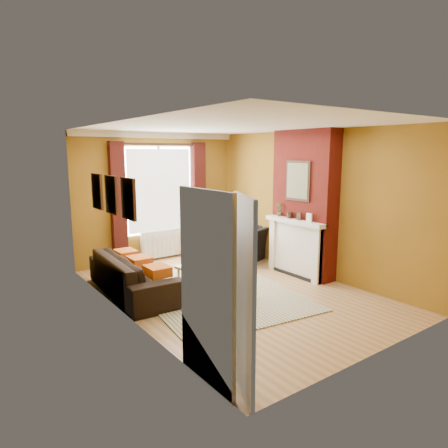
{
  "coord_description": "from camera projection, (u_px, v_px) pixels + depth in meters",
  "views": [
    {
      "loc": [
        -3.98,
        -5.29,
        2.38
      ],
      "look_at": [
        0.0,
        0.25,
        1.15
      ],
      "focal_mm": 32.0,
      "sensor_mm": 36.0,
      "label": 1
    }
  ],
  "objects": [
    {
      "name": "book_a",
      "position": [
        210.0,
        272.0,
        6.75
      ],
      "size": [
        0.28,
        0.3,
        0.02
      ],
      "primitive_type": "imported",
      "rotation": [
        0.0,
        0.0,
        0.54
      ],
      "color": "#999999",
      "rests_on": "coffee_table"
    },
    {
      "name": "striped_rug",
      "position": [
        213.0,
        291.0,
        6.92
      ],
      "size": [
        2.79,
        3.59,
        0.02
      ],
      "rotation": [
        0.0,
        0.0,
        -0.12
      ],
      "color": "#376699",
      "rests_on": "ground"
    },
    {
      "name": "sofa",
      "position": [
        134.0,
        274.0,
        6.78
      ],
      "size": [
        1.0,
        2.32,
        0.67
      ],
      "primitive_type": "imported",
      "rotation": [
        0.0,
        0.0,
        1.52
      ],
      "color": "black",
      "rests_on": "ground"
    },
    {
      "name": "room_walls",
      "position": [
        251.0,
        208.0,
        7.28
      ],
      "size": [
        3.82,
        5.54,
        2.83
      ],
      "color": "#88601A",
      "rests_on": "ground"
    },
    {
      "name": "ground",
      "position": [
        232.0,
        291.0,
        6.93
      ],
      "size": [
        5.5,
        5.5,
        0.0
      ],
      "primitive_type": "plane",
      "color": "olive",
      "rests_on": "ground"
    },
    {
      "name": "book_b",
      "position": [
        194.0,
        263.0,
        7.29
      ],
      "size": [
        0.31,
        0.35,
        0.02
      ],
      "primitive_type": "imported",
      "rotation": [
        0.0,
        0.0,
        -0.43
      ],
      "color": "#999999",
      "rests_on": "coffee_table"
    },
    {
      "name": "coffee_table",
      "position": [
        207.0,
        271.0,
        7.01
      ],
      "size": [
        0.78,
        1.19,
        0.36
      ],
      "rotation": [
        0.0,
        0.0,
        0.23
      ],
      "color": "tan",
      "rests_on": "ground"
    },
    {
      "name": "mug",
      "position": [
        217.0,
        265.0,
        7.06
      ],
      "size": [
        0.13,
        0.13,
        0.1
      ],
      "primitive_type": "imported",
      "rotation": [
        0.0,
        0.0,
        0.36
      ],
      "color": "#999999",
      "rests_on": "coffee_table"
    },
    {
      "name": "wicker_stool",
      "position": [
        194.0,
        248.0,
        9.01
      ],
      "size": [
        0.47,
        0.47,
        0.5
      ],
      "rotation": [
        0.0,
        0.0,
        -0.18
      ],
      "color": "#9A7143",
      "rests_on": "ground"
    },
    {
      "name": "floor_lamp",
      "position": [
        226.0,
        206.0,
        9.29
      ],
      "size": [
        0.26,
        0.26,
        1.44
      ],
      "rotation": [
        0.0,
        0.0,
        -0.29
      ],
      "color": "black",
      "rests_on": "ground"
    },
    {
      "name": "armchair",
      "position": [
        242.0,
        244.0,
        8.87
      ],
      "size": [
        1.43,
        1.35,
        0.75
      ],
      "primitive_type": "imported",
      "rotation": [
        0.0,
        0.0,
        3.5
      ],
      "color": "black",
      "rests_on": "ground"
    },
    {
      "name": "tv_remote",
      "position": [
        204.0,
        268.0,
        7.03
      ],
      "size": [
        0.06,
        0.16,
        0.02
      ],
      "rotation": [
        0.0,
        0.0,
        0.07
      ],
      "color": "#252528",
      "rests_on": "coffee_table"
    }
  ]
}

